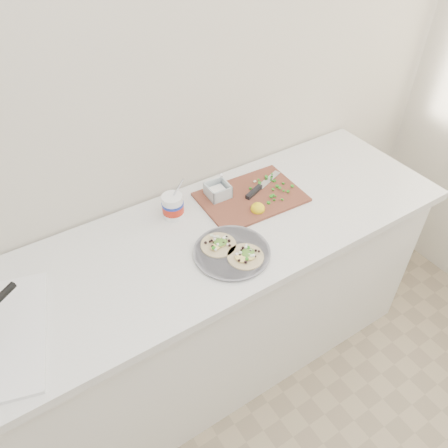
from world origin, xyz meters
TOP-DOWN VIEW (x-y plane):
  - counter at (0.00, 1.43)m, footprint 2.44×0.66m
  - taco_plate at (0.21, 1.28)m, footprint 0.29×0.29m
  - tub at (0.13, 1.59)m, footprint 0.09×0.09m
  - cutboard at (0.46, 1.52)m, footprint 0.44×0.32m

SIDE VIEW (x-z plane):
  - counter at x=0.00m, z-range 0.00..0.90m
  - cutboard at x=0.46m, z-range 0.88..0.95m
  - taco_plate at x=0.21m, z-range 0.90..0.94m
  - tub at x=0.13m, z-range 0.86..1.06m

